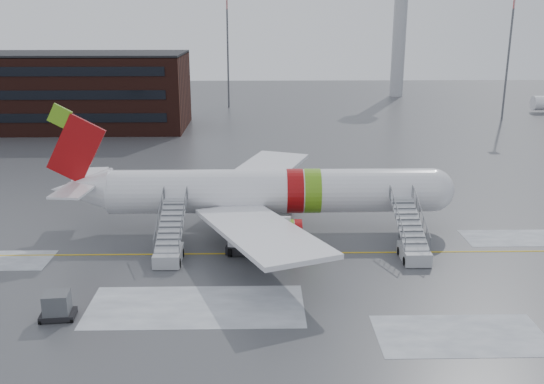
{
  "coord_description": "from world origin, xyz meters",
  "views": [
    {
      "loc": [
        -1.83,
        -45.66,
        18.19
      ],
      "look_at": [
        -0.79,
        2.68,
        4.0
      ],
      "focal_mm": 40.0,
      "sensor_mm": 36.0,
      "label": 1
    }
  ],
  "objects_px": {
    "pushback_tug": "(242,246)",
    "airliner": "(261,192)",
    "airstair_fwd": "(412,244)",
    "uld_container": "(57,307)",
    "airstair_aft": "(170,246)"
  },
  "relations": [
    {
      "from": "airliner",
      "to": "pushback_tug",
      "type": "height_order",
      "value": "airliner"
    },
    {
      "from": "pushback_tug",
      "to": "uld_container",
      "type": "bearing_deg",
      "value": -137.21
    },
    {
      "from": "airliner",
      "to": "uld_container",
      "type": "bearing_deg",
      "value": -128.28
    },
    {
      "from": "airstair_fwd",
      "to": "uld_container",
      "type": "distance_m",
      "value": 26.25
    },
    {
      "from": "airstair_aft",
      "to": "uld_container",
      "type": "xyz_separation_m",
      "value": [
        -5.62,
        -9.54,
        -0.26
      ]
    },
    {
      "from": "airstair_fwd",
      "to": "airstair_aft",
      "type": "xyz_separation_m",
      "value": [
        -18.84,
        0.0,
        0.0
      ]
    },
    {
      "from": "pushback_tug",
      "to": "airstair_fwd",
      "type": "bearing_deg",
      "value": -3.5
    },
    {
      "from": "pushback_tug",
      "to": "airliner",
      "type": "bearing_deg",
      "value": 75.28
    },
    {
      "from": "airstair_fwd",
      "to": "uld_container",
      "type": "bearing_deg",
      "value": -158.7
    },
    {
      "from": "airliner",
      "to": "airstair_aft",
      "type": "bearing_deg",
      "value": -137.22
    },
    {
      "from": "airliner",
      "to": "airstair_aft",
      "type": "height_order",
      "value": "airliner"
    },
    {
      "from": "airstair_aft",
      "to": "uld_container",
      "type": "height_order",
      "value": "airstair_aft"
    },
    {
      "from": "airstair_fwd",
      "to": "uld_container",
      "type": "xyz_separation_m",
      "value": [
        -24.46,
        -9.54,
        -0.26
      ]
    },
    {
      "from": "airstair_fwd",
      "to": "airstair_aft",
      "type": "relative_size",
      "value": 1.0
    },
    {
      "from": "airliner",
      "to": "airstair_fwd",
      "type": "distance_m",
      "value": 13.67
    }
  ]
}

